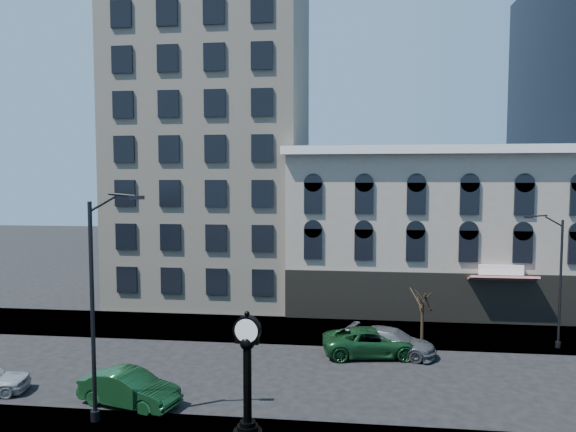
# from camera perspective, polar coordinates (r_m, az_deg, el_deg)

# --- Properties ---
(ground) EXTENTS (160.00, 160.00, 0.00)m
(ground) POSITION_cam_1_polar(r_m,az_deg,el_deg) (28.03, -5.24, -17.10)
(ground) COLOR black
(ground) RESTS_ON ground
(sidewalk_far) EXTENTS (160.00, 6.00, 0.12)m
(sidewalk_far) POSITION_cam_1_polar(r_m,az_deg,el_deg) (35.47, -2.53, -12.41)
(sidewalk_far) COLOR gray
(sidewalk_far) RESTS_ON ground
(cream_tower) EXTENTS (15.90, 15.40, 42.50)m
(cream_tower) POSITION_cam_1_polar(r_m,az_deg,el_deg) (46.85, -8.08, 15.35)
(cream_tower) COLOR beige
(cream_tower) RESTS_ON ground
(victorian_row) EXTENTS (22.60, 11.19, 12.50)m
(victorian_row) POSITION_cam_1_polar(r_m,az_deg,el_deg) (42.19, 15.55, -1.69)
(victorian_row) COLOR #9E9182
(victorian_row) RESTS_ON ground
(street_clock) EXTENTS (1.14, 1.14, 5.01)m
(street_clock) POSITION_cam_1_polar(r_m,az_deg,el_deg) (20.75, -4.53, -17.83)
(street_clock) COLOR black
(street_clock) RESTS_ON sidewalk_near
(street_lamp_near) EXTENTS (2.49, 0.60, 9.64)m
(street_lamp_near) POSITION_cam_1_polar(r_m,az_deg,el_deg) (22.06, -19.35, -3.24)
(street_lamp_near) COLOR black
(street_lamp_near) RESTS_ON sidewalk_near
(street_lamp_far) EXTENTS (2.09, 0.34, 8.08)m
(street_lamp_far) POSITION_cam_1_polar(r_m,az_deg,el_deg) (34.02, 27.19, -2.96)
(street_lamp_far) COLOR black
(street_lamp_far) RESTS_ON sidewalk_far
(bare_tree_far) EXTENTS (2.26, 2.26, 3.88)m
(bare_tree_far) POSITION_cam_1_polar(r_m,az_deg,el_deg) (33.37, 14.74, -8.31)
(bare_tree_far) COLOR #2E2317
(bare_tree_far) RESTS_ON sidewalk_far
(car_near_b) EXTENTS (4.91, 2.77, 1.53)m
(car_near_b) POSITION_cam_1_polar(r_m,az_deg,el_deg) (25.28, -17.21, -17.83)
(car_near_b) COLOR #143F1E
(car_near_b) RESTS_ON ground
(car_far_a) EXTENTS (5.97, 3.37, 1.57)m
(car_far_a) POSITION_cam_1_polar(r_m,az_deg,el_deg) (30.77, 9.31, -13.64)
(car_far_a) COLOR #143F1E
(car_far_a) RESTS_ON ground
(car_far_b) EXTENTS (5.50, 3.69, 1.48)m
(car_far_b) POSITION_cam_1_polar(r_m,az_deg,el_deg) (31.16, 11.44, -13.53)
(car_far_b) COLOR #595B60
(car_far_b) RESTS_ON ground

